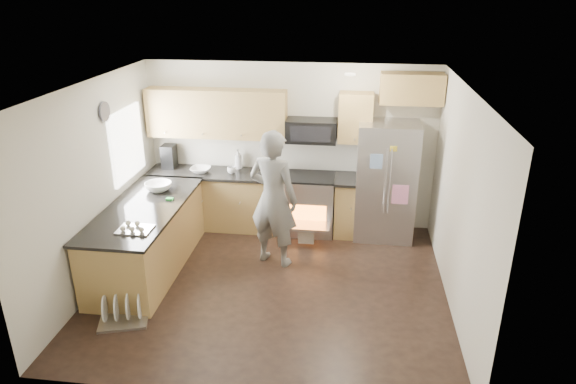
# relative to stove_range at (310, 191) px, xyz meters

# --- Properties ---
(ground) EXTENTS (4.50, 4.50, 0.00)m
(ground) POSITION_rel_stove_range_xyz_m (-0.35, -1.69, -0.68)
(ground) COLOR black
(ground) RESTS_ON ground
(room_shell) EXTENTS (4.54, 4.04, 2.62)m
(room_shell) POSITION_rel_stove_range_xyz_m (-0.39, -1.68, 1.00)
(room_shell) COLOR beige
(room_shell) RESTS_ON ground
(back_cabinet_run) EXTENTS (4.45, 0.64, 2.50)m
(back_cabinet_run) POSITION_rel_stove_range_xyz_m (-0.94, 0.05, 0.29)
(back_cabinet_run) COLOR #A17B40
(back_cabinet_run) RESTS_ON ground
(peninsula) EXTENTS (0.96, 2.36, 1.04)m
(peninsula) POSITION_rel_stove_range_xyz_m (-2.10, -1.44, -0.21)
(peninsula) COLOR #A17B40
(peninsula) RESTS_ON ground
(stove_range) EXTENTS (0.76, 0.97, 1.79)m
(stove_range) POSITION_rel_stove_range_xyz_m (0.00, 0.00, 0.00)
(stove_range) COLOR #B7B7BC
(stove_range) RESTS_ON ground
(refrigerator) EXTENTS (0.89, 0.71, 1.81)m
(refrigerator) POSITION_rel_stove_range_xyz_m (1.15, -0.02, 0.23)
(refrigerator) COLOR #B7B7BC
(refrigerator) RESTS_ON ground
(person) EXTENTS (0.82, 0.67, 1.93)m
(person) POSITION_rel_stove_range_xyz_m (-0.41, -1.06, 0.29)
(person) COLOR slate
(person) RESTS_ON ground
(dish_rack) EXTENTS (0.65, 0.58, 0.34)m
(dish_rack) POSITION_rel_stove_range_xyz_m (-1.95, -2.66, -0.59)
(dish_rack) COLOR #B7B7BC
(dish_rack) RESTS_ON ground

